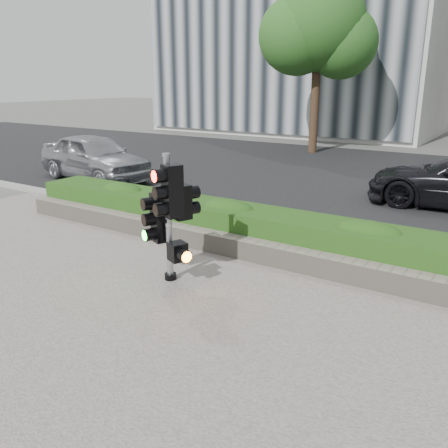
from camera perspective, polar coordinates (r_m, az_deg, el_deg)
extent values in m
plane|color=#51514C|center=(6.69, -2.61, -9.88)|extent=(120.00, 120.00, 0.00)
cube|color=#9E9389|center=(5.17, -19.98, -19.71)|extent=(16.00, 11.00, 0.03)
cube|color=black|center=(15.54, 19.43, 4.81)|extent=(60.00, 13.00, 0.02)
cube|color=gray|center=(9.21, 8.86, -2.00)|extent=(60.00, 0.25, 0.12)
cube|color=gray|center=(8.10, 5.22, -3.48)|extent=(12.00, 0.32, 0.34)
cube|color=#3D7524|center=(8.59, 7.29, -1.14)|extent=(12.00, 1.00, 0.68)
cube|color=#B7B7B2|center=(30.84, 9.66, 25.07)|extent=(16.00, 9.00, 15.00)
cylinder|color=black|center=(20.95, 10.85, 13.90)|extent=(0.36, 0.36, 4.03)
sphere|color=#164F1D|center=(21.04, 11.36, 22.54)|extent=(3.74, 3.74, 3.74)
sphere|color=#164F1D|center=(21.00, 13.96, 20.42)|extent=(2.88, 2.88, 2.88)
sphere|color=#164F1D|center=(20.89, 8.85, 21.51)|extent=(3.17, 3.17, 3.17)
sphere|color=#164F1D|center=(21.81, 12.29, 24.57)|extent=(2.59, 2.59, 2.59)
cylinder|color=black|center=(7.50, -6.45, -6.25)|extent=(0.19, 0.19, 0.09)
cylinder|color=gray|center=(7.19, -6.69, 0.47)|extent=(0.10, 0.10, 1.92)
cylinder|color=gray|center=(6.97, -6.97, 8.26)|extent=(0.12, 0.12, 0.05)
cube|color=#FF1107|center=(6.86, -6.21, 3.96)|extent=(0.32, 0.32, 0.77)
cube|color=#14E51E|center=(7.36, -7.65, 0.80)|extent=(0.32, 0.32, 0.77)
cube|color=black|center=(7.19, -5.13, 2.66)|extent=(0.32, 0.32, 0.53)
cube|color=orange|center=(7.16, -5.61, -3.31)|extent=(0.32, 0.32, 0.28)
imported|color=#9EA0A5|center=(15.34, -15.32, 7.78)|extent=(4.38, 2.27, 1.43)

